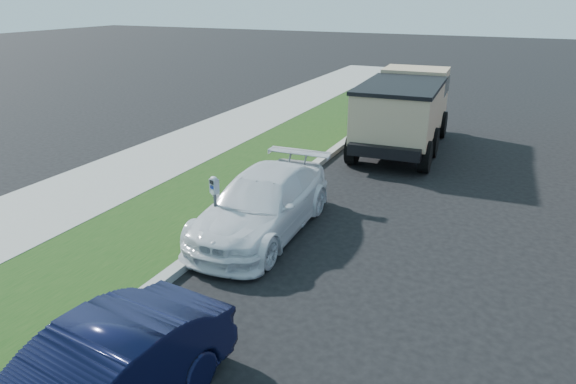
% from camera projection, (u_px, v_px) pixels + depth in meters
% --- Properties ---
extents(ground, '(120.00, 120.00, 0.00)m').
position_uv_depth(ground, '(334.00, 272.00, 9.39)').
color(ground, black).
rests_on(ground, ground).
extents(streetside, '(6.12, 50.00, 0.15)m').
position_uv_depth(streetside, '(158.00, 189.00, 13.24)').
color(streetside, gray).
rests_on(streetside, ground).
extents(parking_meter, '(0.21, 0.17, 1.33)m').
position_uv_depth(parking_meter, '(215.00, 194.00, 10.09)').
color(parking_meter, '#3F4247').
rests_on(parking_meter, ground).
extents(white_wagon, '(1.96, 4.51, 1.29)m').
position_uv_depth(white_wagon, '(263.00, 204.00, 10.78)').
color(white_wagon, white).
rests_on(white_wagon, ground).
extents(dump_truck, '(2.67, 6.10, 2.35)m').
position_uv_depth(dump_truck, '(405.00, 107.00, 16.64)').
color(dump_truck, black).
rests_on(dump_truck, ground).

